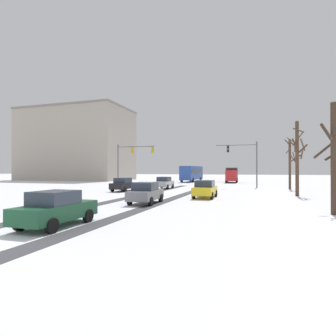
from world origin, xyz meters
name	(u,v)px	position (x,y,z in m)	size (l,w,h in m)	color
wheel_track_left_lane	(134,196)	(-1.17, 17.78, 0.00)	(1.14, 39.12, 0.01)	#424247
wheel_track_right_lane	(175,198)	(2.92, 17.78, 0.00)	(1.07, 39.12, 0.01)	#424247
sidewalk_kerb_right	(277,203)	(11.61, 16.00, 0.06)	(4.00, 39.12, 0.12)	white
traffic_signal_near_right	(245,157)	(8.67, 33.55, 4.41)	(5.70, 0.38, 6.50)	#56565B
traffic_signal_near_left	(130,156)	(-8.15, 31.68, 4.64)	(5.99, 0.63, 6.50)	#56565B
car_silver_lead	(164,183)	(-1.93, 29.32, 0.82)	(1.89, 4.13, 1.62)	#B7BABF
car_black_second	(123,184)	(-5.18, 23.35, 0.82)	(1.89, 4.13, 1.62)	black
car_yellow_cab_third	(205,189)	(5.61, 18.46, 0.82)	(1.84, 4.10, 1.62)	yellow
car_grey_fourth	(146,193)	(2.02, 12.85, 0.82)	(1.98, 4.17, 1.62)	slate
car_dark_green_fifth	(56,208)	(1.41, 3.61, 0.82)	(1.84, 4.10, 1.62)	#194C2D
bus_oncoming	(192,173)	(-3.29, 52.66, 1.99)	(2.93, 11.07, 3.38)	#284793
box_truck_delivery	(232,174)	(5.39, 51.26, 1.63)	(2.48, 7.47, 3.02)	red
bare_tree_sidewalk_near	(334,156)	(14.32, 11.17, 3.38)	(1.74, 1.73, 6.44)	#423023
bare_tree_sidewalk_mid	(298,157)	(13.97, 22.90, 3.87)	(1.58, 1.73, 7.35)	#4C3828
bare_tree_sidewalk_far	(290,161)	(14.43, 32.96, 3.70)	(1.56, 1.50, 6.82)	#4C3828
office_building_far_left_block	(77,145)	(-34.39, 54.78, 9.12)	(27.24, 15.75, 18.22)	#A89E8E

